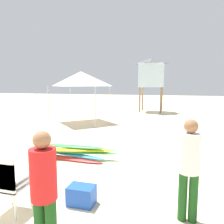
{
  "coord_description": "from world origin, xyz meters",
  "views": [
    {
      "loc": [
        3.3,
        -2.8,
        2.18
      ],
      "look_at": [
        1.48,
        3.84,
        1.3
      ],
      "focal_mm": 35.48,
      "sensor_mm": 36.0,
      "label": 1
    }
  ],
  "objects_px": {
    "lifeguard_near_center": "(189,164)",
    "lifeguard_near_left": "(44,188)",
    "lifeguard_tower": "(152,72)",
    "surfboard_pile": "(72,152)",
    "popup_canopy": "(81,79)",
    "cooler_box": "(81,195)",
    "stacked_plastic_chairs": "(8,180)"
  },
  "relations": [
    {
      "from": "stacked_plastic_chairs",
      "to": "surfboard_pile",
      "type": "relative_size",
      "value": 0.39
    },
    {
      "from": "surfboard_pile",
      "to": "lifeguard_near_center",
      "type": "height_order",
      "value": "lifeguard_near_center"
    },
    {
      "from": "surfboard_pile",
      "to": "cooler_box",
      "type": "xyz_separation_m",
      "value": [
        1.25,
        -2.2,
        -0.02
      ]
    },
    {
      "from": "lifeguard_near_center",
      "to": "lifeguard_near_left",
      "type": "bearing_deg",
      "value": -143.69
    },
    {
      "from": "popup_canopy",
      "to": "lifeguard_tower",
      "type": "relative_size",
      "value": 0.69
    },
    {
      "from": "stacked_plastic_chairs",
      "to": "lifeguard_near_left",
      "type": "distance_m",
      "value": 1.35
    },
    {
      "from": "stacked_plastic_chairs",
      "to": "surfboard_pile",
      "type": "height_order",
      "value": "stacked_plastic_chairs"
    },
    {
      "from": "cooler_box",
      "to": "lifeguard_near_center",
      "type": "bearing_deg",
      "value": -0.03
    },
    {
      "from": "surfboard_pile",
      "to": "cooler_box",
      "type": "height_order",
      "value": "surfboard_pile"
    },
    {
      "from": "stacked_plastic_chairs",
      "to": "lifeguard_tower",
      "type": "xyz_separation_m",
      "value": [
        0.95,
        14.64,
        2.45
      ]
    },
    {
      "from": "cooler_box",
      "to": "surfboard_pile",
      "type": "bearing_deg",
      "value": 119.48
    },
    {
      "from": "lifeguard_near_center",
      "to": "popup_canopy",
      "type": "height_order",
      "value": "popup_canopy"
    },
    {
      "from": "lifeguard_tower",
      "to": "lifeguard_near_left",
      "type": "bearing_deg",
      "value": -89.39
    },
    {
      "from": "surfboard_pile",
      "to": "cooler_box",
      "type": "distance_m",
      "value": 2.53
    },
    {
      "from": "lifeguard_tower",
      "to": "stacked_plastic_chairs",
      "type": "bearing_deg",
      "value": -93.73
    },
    {
      "from": "popup_canopy",
      "to": "lifeguard_tower",
      "type": "distance_m",
      "value": 6.83
    },
    {
      "from": "lifeguard_near_left",
      "to": "cooler_box",
      "type": "bearing_deg",
      "value": 93.38
    },
    {
      "from": "popup_canopy",
      "to": "lifeguard_tower",
      "type": "bearing_deg",
      "value": 60.24
    },
    {
      "from": "lifeguard_tower",
      "to": "lifeguard_near_center",
      "type": "bearing_deg",
      "value": -82.25
    },
    {
      "from": "surfboard_pile",
      "to": "cooler_box",
      "type": "bearing_deg",
      "value": -60.52
    },
    {
      "from": "cooler_box",
      "to": "lifeguard_near_left",
      "type": "bearing_deg",
      "value": -86.62
    },
    {
      "from": "surfboard_pile",
      "to": "lifeguard_tower",
      "type": "bearing_deg",
      "value": 84.4
    },
    {
      "from": "lifeguard_near_center",
      "to": "lifeguard_tower",
      "type": "height_order",
      "value": "lifeguard_tower"
    },
    {
      "from": "surfboard_pile",
      "to": "popup_canopy",
      "type": "relative_size",
      "value": 0.92
    },
    {
      "from": "stacked_plastic_chairs",
      "to": "lifeguard_tower",
      "type": "height_order",
      "value": "lifeguard_tower"
    },
    {
      "from": "popup_canopy",
      "to": "lifeguard_near_left",
      "type": "bearing_deg",
      "value": -69.38
    },
    {
      "from": "lifeguard_near_left",
      "to": "lifeguard_near_center",
      "type": "distance_m",
      "value": 2.17
    },
    {
      "from": "surfboard_pile",
      "to": "lifeguard_near_center",
      "type": "relative_size",
      "value": 1.61
    },
    {
      "from": "lifeguard_near_left",
      "to": "popup_canopy",
      "type": "relative_size",
      "value": 0.57
    },
    {
      "from": "lifeguard_tower",
      "to": "cooler_box",
      "type": "bearing_deg",
      "value": -89.64
    },
    {
      "from": "lifeguard_tower",
      "to": "cooler_box",
      "type": "distance_m",
      "value": 14.32
    },
    {
      "from": "lifeguard_near_center",
      "to": "lifeguard_tower",
      "type": "bearing_deg",
      "value": 97.75
    }
  ]
}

